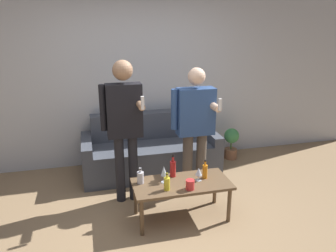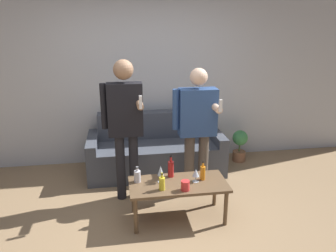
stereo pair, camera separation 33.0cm
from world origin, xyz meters
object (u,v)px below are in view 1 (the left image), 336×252
(coffee_table, at_px, (182,187))
(bottle_orange, at_px, (167,183))
(couch, at_px, (150,151))
(person_standing_right, at_px, (195,122))
(person_standing_left, at_px, (124,121))

(coffee_table, height_order, bottle_orange, bottle_orange)
(couch, bearing_deg, coffee_table, -85.83)
(couch, relative_size, coffee_table, 1.81)
(person_standing_right, bearing_deg, coffee_table, -120.20)
(couch, xyz_separation_m, coffee_table, (0.09, -1.28, 0.09))
(couch, distance_m, person_standing_right, 1.03)
(couch, height_order, bottle_orange, couch)
(person_standing_left, bearing_deg, person_standing_right, 2.43)
(bottle_orange, xyz_separation_m, person_standing_left, (-0.34, 0.66, 0.51))
(couch, bearing_deg, bottle_orange, -94.09)
(couch, relative_size, person_standing_right, 1.21)
(person_standing_left, distance_m, person_standing_right, 0.87)
(coffee_table, height_order, person_standing_left, person_standing_left)
(coffee_table, bearing_deg, couch, 94.17)
(bottle_orange, distance_m, person_standing_right, 0.96)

